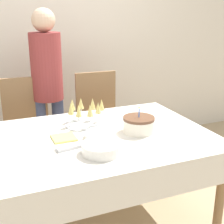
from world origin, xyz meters
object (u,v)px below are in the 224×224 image
object	(u,v)px
plate_stack_dessert	(99,135)
person_standing	(47,80)
birthday_cake	(139,124)
plate_stack_main	(102,148)
champagne_tray	(86,113)
dining_chair_far_left	(27,128)
dining_chair_far_right	(99,118)

from	to	relation	value
plate_stack_dessert	person_standing	size ratio (longest dim) A/B	0.12
birthday_cake	plate_stack_main	world-z (taller)	birthday_cake
champagne_tray	person_standing	size ratio (longest dim) A/B	0.21
dining_chair_far_left	dining_chair_far_right	distance (m)	0.68
plate_stack_dessert	birthday_cake	bearing A→B (deg)	-0.76
champagne_tray	plate_stack_main	bearing A→B (deg)	-97.62
dining_chair_far_left	plate_stack_main	xyz separation A→B (m)	(0.29, -1.12, 0.23)
champagne_tray	plate_stack_main	size ratio (longest dim) A/B	1.38
dining_chair_far_left	dining_chair_far_right	world-z (taller)	same
dining_chair_far_left	plate_stack_main	world-z (taller)	dining_chair_far_left
champagne_tray	dining_chair_far_right	bearing A→B (deg)	62.33
dining_chair_far_right	champagne_tray	bearing A→B (deg)	-117.67
dining_chair_far_left	champagne_tray	size ratio (longest dim) A/B	3.02
dining_chair_far_left	plate_stack_dessert	xyz separation A→B (m)	(0.36, -0.90, 0.22)
person_standing	plate_stack_main	bearing A→B (deg)	-87.00
dining_chair_far_right	champagne_tray	distance (m)	0.76
dining_chair_far_left	birthday_cake	bearing A→B (deg)	-54.63
birthday_cake	plate_stack_main	xyz separation A→B (m)	(-0.35, -0.22, -0.02)
dining_chair_far_right	plate_stack_main	xyz separation A→B (m)	(-0.39, -1.13, 0.23)
birthday_cake	plate_stack_dessert	world-z (taller)	birthday_cake
plate_stack_dessert	champagne_tray	bearing A→B (deg)	90.28
dining_chair_far_right	person_standing	bearing A→B (deg)	166.46
dining_chair_far_left	plate_stack_dessert	world-z (taller)	dining_chair_far_left
dining_chair_far_right	plate_stack_main	size ratio (longest dim) A/B	4.18
birthday_cake	plate_stack_dessert	bearing A→B (deg)	179.24
plate_stack_main	plate_stack_dessert	xyz separation A→B (m)	(0.07, 0.22, -0.01)
dining_chair_far_right	birthday_cake	bearing A→B (deg)	-92.61
champagne_tray	plate_stack_main	distance (m)	0.51
dining_chair_far_right	person_standing	size ratio (longest dim) A/B	0.63
birthday_cake	champagne_tray	world-z (taller)	birthday_cake
birthday_cake	plate_stack_dessert	xyz separation A→B (m)	(-0.29, 0.00, -0.04)
champagne_tray	person_standing	distance (m)	0.76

